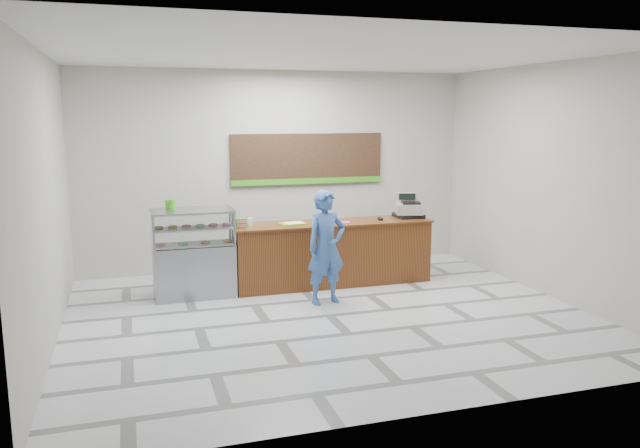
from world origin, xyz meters
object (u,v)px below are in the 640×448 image
object	(u,v)px
display_case	(193,252)
customer	(326,247)
cash_register	(408,208)
sales_counter	(332,253)
serving_tray	(292,223)

from	to	relation	value
display_case	customer	world-z (taller)	customer
cash_register	customer	bearing A→B (deg)	-133.44
display_case	customer	bearing A→B (deg)	-27.85
sales_counter	cash_register	world-z (taller)	cash_register
display_case	serving_tray	size ratio (longest dim) A/B	3.02
serving_tray	sales_counter	bearing A→B (deg)	-7.72
sales_counter	customer	world-z (taller)	customer
cash_register	serving_tray	distance (m)	2.05
display_case	cash_register	world-z (taller)	cash_register
sales_counter	serving_tray	xyz separation A→B (m)	(-0.67, -0.02, 0.52)
serving_tray	customer	world-z (taller)	customer
cash_register	customer	world-z (taller)	customer
sales_counter	serving_tray	world-z (taller)	serving_tray
cash_register	serving_tray	world-z (taller)	cash_register
display_case	cash_register	bearing A→B (deg)	1.06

